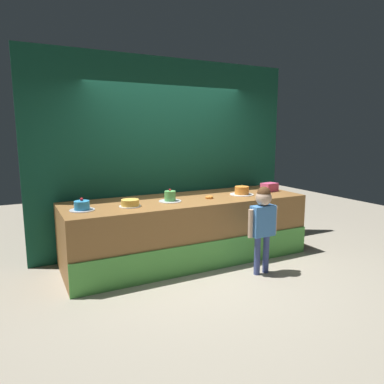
{
  "coord_description": "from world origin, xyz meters",
  "views": [
    {
      "loc": [
        -2.16,
        -3.83,
        1.81
      ],
      "look_at": [
        -0.03,
        0.33,
        1.01
      ],
      "focal_mm": 32.99,
      "sensor_mm": 36.0,
      "label": 1
    }
  ],
  "objects_px": {
    "cake_center_left": "(130,203)",
    "cake_far_left": "(82,206)",
    "child_figure": "(263,218)",
    "donut": "(209,197)",
    "pink_box": "(269,187)",
    "cake_center_right": "(170,197)",
    "cake_far_right": "(242,191)"
  },
  "relations": [
    {
      "from": "cake_center_right",
      "to": "child_figure",
      "type": "bearing_deg",
      "value": -43.68
    },
    {
      "from": "donut",
      "to": "pink_box",
      "type": "bearing_deg",
      "value": 5.24
    },
    {
      "from": "child_figure",
      "to": "donut",
      "type": "height_order",
      "value": "child_figure"
    },
    {
      "from": "pink_box",
      "to": "child_figure",
      "type": "bearing_deg",
      "value": -132.71
    },
    {
      "from": "child_figure",
      "to": "cake_center_left",
      "type": "height_order",
      "value": "child_figure"
    },
    {
      "from": "cake_far_right",
      "to": "pink_box",
      "type": "bearing_deg",
      "value": 6.88
    },
    {
      "from": "pink_box",
      "to": "donut",
      "type": "distance_m",
      "value": 1.17
    },
    {
      "from": "pink_box",
      "to": "donut",
      "type": "relative_size",
      "value": 2.13
    },
    {
      "from": "cake_center_left",
      "to": "cake_center_right",
      "type": "distance_m",
      "value": 0.59
    },
    {
      "from": "cake_far_left",
      "to": "cake_center_left",
      "type": "height_order",
      "value": "cake_far_left"
    },
    {
      "from": "pink_box",
      "to": "cake_far_left",
      "type": "distance_m",
      "value": 2.91
    },
    {
      "from": "cake_far_right",
      "to": "cake_center_right",
      "type": "bearing_deg",
      "value": 179.22
    },
    {
      "from": "cake_center_right",
      "to": "cake_far_right",
      "type": "distance_m",
      "value": 1.16
    },
    {
      "from": "cake_far_left",
      "to": "cake_far_right",
      "type": "distance_m",
      "value": 2.33
    },
    {
      "from": "cake_center_left",
      "to": "cake_far_left",
      "type": "bearing_deg",
      "value": 175.39
    },
    {
      "from": "child_figure",
      "to": "cake_far_left",
      "type": "xyz_separation_m",
      "value": [
        -2.06,
        0.83,
        0.2
      ]
    },
    {
      "from": "donut",
      "to": "cake_center_right",
      "type": "distance_m",
      "value": 0.59
    },
    {
      "from": "cake_far_left",
      "to": "cake_center_left",
      "type": "distance_m",
      "value": 0.58
    },
    {
      "from": "donut",
      "to": "cake_center_right",
      "type": "height_order",
      "value": "cake_center_right"
    },
    {
      "from": "pink_box",
      "to": "cake_center_left",
      "type": "bearing_deg",
      "value": -176.86
    },
    {
      "from": "donut",
      "to": "cake_far_right",
      "type": "xyz_separation_m",
      "value": [
        0.58,
        0.04,
        0.04
      ]
    },
    {
      "from": "donut",
      "to": "cake_center_right",
      "type": "bearing_deg",
      "value": 174.84
    },
    {
      "from": "donut",
      "to": "cake_far_left",
      "type": "bearing_deg",
      "value": 179.15
    },
    {
      "from": "child_figure",
      "to": "cake_far_right",
      "type": "xyz_separation_m",
      "value": [
        0.26,
        0.84,
        0.2
      ]
    },
    {
      "from": "child_figure",
      "to": "donut",
      "type": "distance_m",
      "value": 0.88
    },
    {
      "from": "cake_center_right",
      "to": "cake_far_right",
      "type": "bearing_deg",
      "value": -0.78
    },
    {
      "from": "donut",
      "to": "cake_center_right",
      "type": "xyz_separation_m",
      "value": [
        -0.58,
        0.05,
        0.04
      ]
    },
    {
      "from": "child_figure",
      "to": "donut",
      "type": "xyz_separation_m",
      "value": [
        -0.32,
        0.81,
        0.16
      ]
    },
    {
      "from": "donut",
      "to": "cake_center_left",
      "type": "bearing_deg",
      "value": -178.97
    },
    {
      "from": "cake_far_left",
      "to": "cake_center_right",
      "type": "bearing_deg",
      "value": 1.3
    },
    {
      "from": "cake_center_left",
      "to": "donut",
      "type": "bearing_deg",
      "value": 1.03
    },
    {
      "from": "cake_far_right",
      "to": "donut",
      "type": "bearing_deg",
      "value": -176.4
    }
  ]
}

